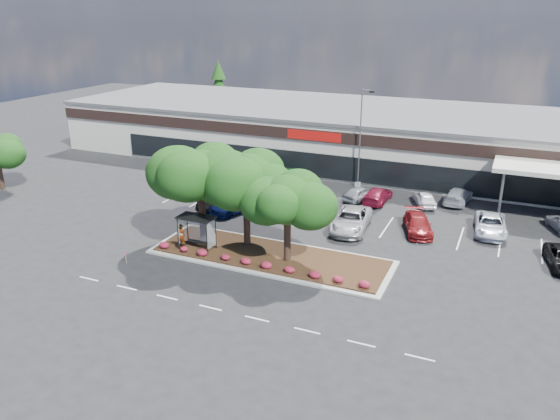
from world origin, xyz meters
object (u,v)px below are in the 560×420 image
at_px(survey_stake, 126,256).
at_px(car_1, 216,186).
at_px(light_pole, 361,145).
at_px(car_0, 214,198).

xyz_separation_m(survey_stake, car_1, (-2.04, 16.46, 0.25)).
height_order(light_pole, car_0, light_pole).
bearing_deg(car_0, light_pole, 40.55).
height_order(survey_stake, car_1, car_1).
xyz_separation_m(light_pole, survey_stake, (-10.37, -24.47, -3.85)).
distance_m(survey_stake, car_1, 16.59).
bearing_deg(car_1, light_pole, 53.38).
distance_m(light_pole, car_1, 15.21).
relative_size(car_0, car_1, 0.90).
bearing_deg(car_1, car_0, -42.24).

